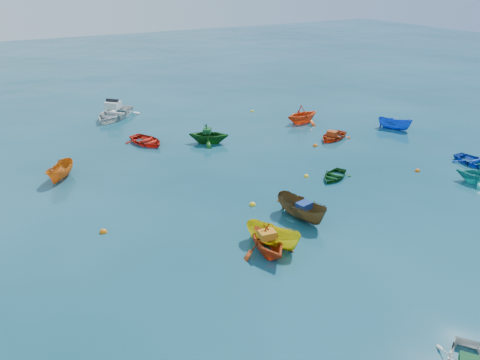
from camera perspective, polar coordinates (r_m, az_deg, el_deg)
ground at (r=24.52m, az=5.74°, el=-5.06°), size 160.00×160.00×0.00m
sampan_brown_mid at (r=24.90m, az=7.45°, el=-4.67°), size 1.81×3.44×1.27m
dinghy_blue_se at (r=35.14m, az=26.76°, el=1.68°), size 2.22×3.07×0.63m
dinghy_orange_w at (r=21.94m, az=3.32°, el=-8.82°), size 2.80×3.15×1.51m
sampan_yellow_mid at (r=22.49m, az=4.02°, el=-7.94°), size 2.25×3.14×1.14m
dinghy_green_e at (r=29.97m, az=11.36°, el=0.26°), size 2.95×2.66×0.50m
dinghy_cyan_se at (r=32.17m, az=27.05°, el=-0.35°), size 3.40×3.54×1.44m
sampan_orange_n at (r=31.34m, az=-20.89°, el=0.16°), size 2.49×2.94×1.10m
dinghy_green_n at (r=35.46m, az=-3.81°, el=4.53°), size 3.92×3.81×1.57m
dinghy_red_ne at (r=36.96m, az=11.21°, el=4.94°), size 3.47×2.98×0.61m
sampan_blue_far at (r=40.59m, az=18.25°, el=5.92°), size 2.25×2.86×1.05m
dinghy_red_far at (r=35.95m, az=-11.32°, el=4.38°), size 3.22×3.81×0.67m
dinghy_orange_far at (r=40.61m, az=7.58°, el=6.96°), size 3.39×2.99×1.67m
motorboat_white at (r=43.05m, az=-15.07°, el=7.33°), size 5.86×5.89×1.61m
tarp_blue_a at (r=24.43m, az=7.81°, el=-3.13°), size 0.83×0.69×0.36m
tarp_orange_a at (r=21.49m, az=3.32°, el=-6.67°), size 0.81×0.66×0.36m
tarp_green_b at (r=35.16m, az=-4.02°, el=6.00°), size 0.86×0.91×0.35m
tarp_orange_b at (r=36.73m, az=11.19°, el=5.61°), size 0.77×0.87×0.35m
buoy_ye_a at (r=26.04m, az=1.53°, el=-3.08°), size 0.37×0.37×0.37m
buoy_or_b at (r=26.61m, az=4.97°, el=-2.53°), size 0.36×0.36×0.36m
buoy_or_c at (r=24.42m, az=-16.32°, el=-6.15°), size 0.39×0.39×0.39m
buoy_ye_c at (r=29.86m, az=8.08°, el=0.42°), size 0.31×0.31×0.31m
buoy_or_d at (r=32.47m, az=20.81°, el=1.01°), size 0.34×0.34×0.34m
buoy_ye_d at (r=34.23m, az=-20.63°, el=2.22°), size 0.36×0.36×0.36m
buoy_or_e at (r=35.19m, az=9.16°, el=4.10°), size 0.38×0.38×0.38m
buoy_ye_e at (r=43.47m, az=1.51°, el=8.33°), size 0.31×0.31×0.31m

